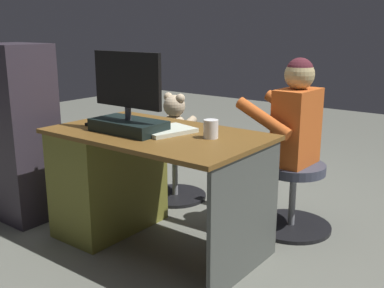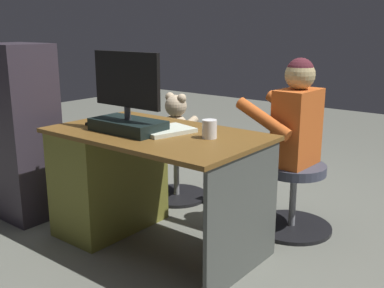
{
  "view_description": "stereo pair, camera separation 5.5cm",
  "coord_description": "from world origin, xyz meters",
  "px_view_note": "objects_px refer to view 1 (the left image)",
  "views": [
    {
      "loc": [
        -1.74,
        2.25,
        1.31
      ],
      "look_at": [
        -0.02,
        -0.01,
        0.58
      ],
      "focal_mm": 43.09,
      "sensor_mm": 36.0,
      "label": 1
    },
    {
      "loc": [
        -1.78,
        2.21,
        1.31
      ],
      "look_at": [
        -0.02,
        -0.01,
        0.58
      ],
      "focal_mm": 43.09,
      "sensor_mm": 36.0,
      "label": 2
    }
  ],
  "objects_px": {
    "monitor": "(128,109)",
    "keyboard": "(156,126)",
    "desk": "(120,175)",
    "teddy_bear": "(176,120)",
    "computer_mouse": "(119,120)",
    "person": "(285,130)",
    "office_chair_teddy": "(175,166)",
    "visitor_chair": "(293,193)",
    "cup": "(211,129)",
    "tv_remote": "(96,123)"
  },
  "relations": [
    {
      "from": "desk",
      "to": "visitor_chair",
      "type": "xyz_separation_m",
      "value": [
        -0.87,
        -0.72,
        -0.13
      ]
    },
    {
      "from": "desk",
      "to": "person",
      "type": "height_order",
      "value": "person"
    },
    {
      "from": "desk",
      "to": "computer_mouse",
      "type": "xyz_separation_m",
      "value": [
        0.04,
        -0.06,
        0.35
      ]
    },
    {
      "from": "tv_remote",
      "to": "office_chair_teddy",
      "type": "xyz_separation_m",
      "value": [
        -0.02,
        -0.75,
        -0.46
      ]
    },
    {
      "from": "cup",
      "to": "office_chair_teddy",
      "type": "xyz_separation_m",
      "value": [
        0.76,
        -0.61,
        -0.5
      ]
    },
    {
      "from": "cup",
      "to": "teddy_bear",
      "type": "relative_size",
      "value": 0.27
    },
    {
      "from": "visitor_chair",
      "to": "keyboard",
      "type": "bearing_deg",
      "value": 45.24
    },
    {
      "from": "monitor",
      "to": "tv_remote",
      "type": "height_order",
      "value": "monitor"
    },
    {
      "from": "desk",
      "to": "teddy_bear",
      "type": "height_order",
      "value": "teddy_bear"
    },
    {
      "from": "monitor",
      "to": "teddy_bear",
      "type": "bearing_deg",
      "value": -69.29
    },
    {
      "from": "keyboard",
      "to": "desk",
      "type": "bearing_deg",
      "value": 19.54
    },
    {
      "from": "desk",
      "to": "office_chair_teddy",
      "type": "relative_size",
      "value": 2.61
    },
    {
      "from": "office_chair_teddy",
      "to": "visitor_chair",
      "type": "bearing_deg",
      "value": -178.04
    },
    {
      "from": "visitor_chair",
      "to": "person",
      "type": "bearing_deg",
      "value": 1.96
    },
    {
      "from": "monitor",
      "to": "visitor_chair",
      "type": "bearing_deg",
      "value": -129.55
    },
    {
      "from": "desk",
      "to": "cup",
      "type": "xyz_separation_m",
      "value": [
        -0.66,
        -0.07,
        0.38
      ]
    },
    {
      "from": "monitor",
      "to": "computer_mouse",
      "type": "bearing_deg",
      "value": -33.08
    },
    {
      "from": "desk",
      "to": "visitor_chair",
      "type": "bearing_deg",
      "value": -140.45
    },
    {
      "from": "desk",
      "to": "computer_mouse",
      "type": "relative_size",
      "value": 13.17
    },
    {
      "from": "person",
      "to": "computer_mouse",
      "type": "bearing_deg",
      "value": 38.18
    },
    {
      "from": "cup",
      "to": "office_chair_teddy",
      "type": "distance_m",
      "value": 1.1
    },
    {
      "from": "desk",
      "to": "cup",
      "type": "relative_size",
      "value": 12.41
    },
    {
      "from": "teddy_bear",
      "to": "tv_remote",
      "type": "bearing_deg",
      "value": 88.59
    },
    {
      "from": "computer_mouse",
      "to": "cup",
      "type": "relative_size",
      "value": 0.94
    },
    {
      "from": "tv_remote",
      "to": "person",
      "type": "relative_size",
      "value": 0.13
    },
    {
      "from": "desk",
      "to": "teddy_bear",
      "type": "distance_m",
      "value": 0.74
    },
    {
      "from": "office_chair_teddy",
      "to": "visitor_chair",
      "type": "distance_m",
      "value": 0.97
    },
    {
      "from": "computer_mouse",
      "to": "teddy_bear",
      "type": "relative_size",
      "value": 0.25
    },
    {
      "from": "desk",
      "to": "person",
      "type": "bearing_deg",
      "value": -137.86
    },
    {
      "from": "monitor",
      "to": "computer_mouse",
      "type": "relative_size",
      "value": 5.16
    },
    {
      "from": "computer_mouse",
      "to": "person",
      "type": "height_order",
      "value": "person"
    },
    {
      "from": "desk",
      "to": "keyboard",
      "type": "height_order",
      "value": "keyboard"
    },
    {
      "from": "desk",
      "to": "keyboard",
      "type": "relative_size",
      "value": 3.01
    },
    {
      "from": "visitor_chair",
      "to": "person",
      "type": "distance_m",
      "value": 0.42
    },
    {
      "from": "cup",
      "to": "desk",
      "type": "bearing_deg",
      "value": 5.98
    },
    {
      "from": "cup",
      "to": "visitor_chair",
      "type": "xyz_separation_m",
      "value": [
        -0.21,
        -0.65,
        -0.52
      ]
    },
    {
      "from": "monitor",
      "to": "keyboard",
      "type": "relative_size",
      "value": 1.18
    },
    {
      "from": "office_chair_teddy",
      "to": "visitor_chair",
      "type": "height_order",
      "value": "same"
    },
    {
      "from": "computer_mouse",
      "to": "office_chair_teddy",
      "type": "xyz_separation_m",
      "value": [
        0.06,
        -0.62,
        -0.47
      ]
    },
    {
      "from": "office_chair_teddy",
      "to": "teddy_bear",
      "type": "xyz_separation_m",
      "value": [
        0.0,
        -0.01,
        0.36
      ]
    },
    {
      "from": "teddy_bear",
      "to": "office_chair_teddy",
      "type": "bearing_deg",
      "value": 90.0
    },
    {
      "from": "teddy_bear",
      "to": "visitor_chair",
      "type": "distance_m",
      "value": 1.04
    },
    {
      "from": "desk",
      "to": "keyboard",
      "type": "distance_m",
      "value": 0.43
    },
    {
      "from": "desk",
      "to": "teddy_bear",
      "type": "xyz_separation_m",
      "value": [
        0.1,
        -0.7,
        0.23
      ]
    },
    {
      "from": "monitor",
      "to": "visitor_chair",
      "type": "distance_m",
      "value": 1.21
    },
    {
      "from": "monitor",
      "to": "person",
      "type": "bearing_deg",
      "value": -126.19
    },
    {
      "from": "tv_remote",
      "to": "person",
      "type": "height_order",
      "value": "person"
    },
    {
      "from": "monitor",
      "to": "tv_remote",
      "type": "relative_size",
      "value": 3.3
    },
    {
      "from": "desk",
      "to": "monitor",
      "type": "relative_size",
      "value": 2.55
    },
    {
      "from": "monitor",
      "to": "visitor_chair",
      "type": "relative_size",
      "value": 0.94
    }
  ]
}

